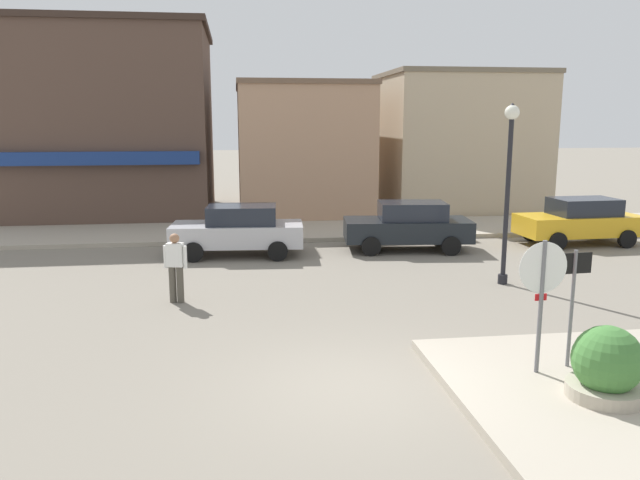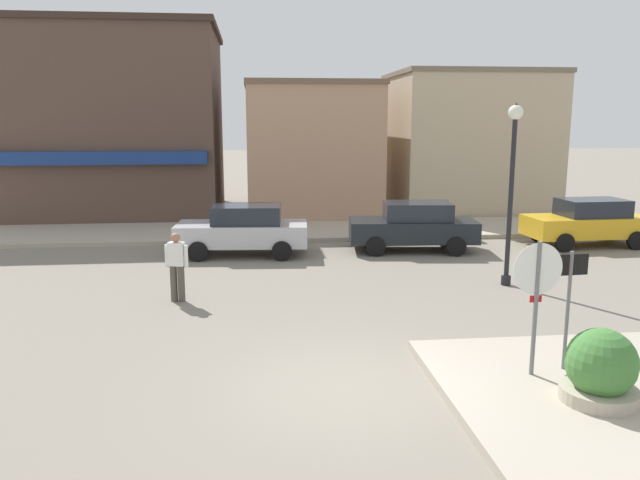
{
  "view_description": "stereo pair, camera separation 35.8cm",
  "coord_description": "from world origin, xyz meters",
  "px_view_note": "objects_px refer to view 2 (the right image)",
  "views": [
    {
      "loc": [
        -1.79,
        -8.99,
        4.12
      ],
      "look_at": [
        0.01,
        4.5,
        1.5
      ],
      "focal_mm": 35.0,
      "sensor_mm": 36.0,
      "label": 1
    },
    {
      "loc": [
        -1.44,
        -9.04,
        4.12
      ],
      "look_at": [
        0.01,
        4.5,
        1.5
      ],
      "focal_mm": 35.0,
      "sensor_mm": 36.0,
      "label": 2
    }
  ],
  "objects_px": {
    "stop_sign": "(536,291)",
    "parked_car_second": "(414,226)",
    "pedestrian_crossing_near": "(177,265)",
    "one_way_sign": "(568,298)",
    "lamp_post": "(512,168)",
    "planter": "(600,374)",
    "parked_car_nearest": "(243,229)",
    "parked_car_third": "(588,222)"
  },
  "relations": [
    {
      "from": "parked_car_second",
      "to": "parked_car_third",
      "type": "height_order",
      "value": "same"
    },
    {
      "from": "stop_sign",
      "to": "parked_car_second",
      "type": "bearing_deg",
      "value": 85.92
    },
    {
      "from": "planter",
      "to": "parked_car_second",
      "type": "bearing_deg",
      "value": 89.04
    },
    {
      "from": "parked_car_nearest",
      "to": "parked_car_second",
      "type": "height_order",
      "value": "same"
    },
    {
      "from": "stop_sign",
      "to": "pedestrian_crossing_near",
      "type": "relative_size",
      "value": 1.43
    },
    {
      "from": "parked_car_nearest",
      "to": "parked_car_third",
      "type": "height_order",
      "value": "same"
    },
    {
      "from": "stop_sign",
      "to": "lamp_post",
      "type": "relative_size",
      "value": 0.51
    },
    {
      "from": "lamp_post",
      "to": "stop_sign",
      "type": "bearing_deg",
      "value": -108.94
    },
    {
      "from": "stop_sign",
      "to": "parked_car_second",
      "type": "xyz_separation_m",
      "value": [
        0.73,
        10.26,
        -0.71
      ]
    },
    {
      "from": "stop_sign",
      "to": "pedestrian_crossing_near",
      "type": "xyz_separation_m",
      "value": [
        -6.12,
        5.25,
        -0.65
      ]
    },
    {
      "from": "planter",
      "to": "one_way_sign",
      "type": "bearing_deg",
      "value": 86.33
    },
    {
      "from": "parked_car_nearest",
      "to": "pedestrian_crossing_near",
      "type": "bearing_deg",
      "value": -106.45
    },
    {
      "from": "planter",
      "to": "parked_car_third",
      "type": "xyz_separation_m",
      "value": [
        6.16,
        11.45,
        0.25
      ]
    },
    {
      "from": "parked_car_second",
      "to": "lamp_post",
      "type": "bearing_deg",
      "value": -73.9
    },
    {
      "from": "lamp_post",
      "to": "pedestrian_crossing_near",
      "type": "height_order",
      "value": "lamp_post"
    },
    {
      "from": "planter",
      "to": "parked_car_nearest",
      "type": "xyz_separation_m",
      "value": [
        -5.22,
        11.17,
        0.25
      ]
    },
    {
      "from": "parked_car_third",
      "to": "pedestrian_crossing_near",
      "type": "relative_size",
      "value": 2.53
    },
    {
      "from": "parked_car_third",
      "to": "one_way_sign",
      "type": "bearing_deg",
      "value": -120.65
    },
    {
      "from": "lamp_post",
      "to": "parked_car_second",
      "type": "relative_size",
      "value": 1.09
    },
    {
      "from": "parked_car_nearest",
      "to": "pedestrian_crossing_near",
      "type": "relative_size",
      "value": 2.55
    },
    {
      "from": "planter",
      "to": "parked_car_nearest",
      "type": "bearing_deg",
      "value": 115.03
    },
    {
      "from": "stop_sign",
      "to": "lamp_post",
      "type": "height_order",
      "value": "lamp_post"
    },
    {
      "from": "lamp_post",
      "to": "one_way_sign",
      "type": "bearing_deg",
      "value": -103.71
    },
    {
      "from": "parked_car_second",
      "to": "parked_car_third",
      "type": "distance_m",
      "value": 5.98
    },
    {
      "from": "stop_sign",
      "to": "pedestrian_crossing_near",
      "type": "height_order",
      "value": "stop_sign"
    },
    {
      "from": "parked_car_second",
      "to": "planter",
      "type": "bearing_deg",
      "value": -90.96
    },
    {
      "from": "one_way_sign",
      "to": "parked_car_second",
      "type": "bearing_deg",
      "value": 89.36
    },
    {
      "from": "lamp_post",
      "to": "planter",
      "type": "bearing_deg",
      "value": -102.03
    },
    {
      "from": "planter",
      "to": "parked_car_second",
      "type": "distance_m",
      "value": 11.28
    },
    {
      "from": "stop_sign",
      "to": "one_way_sign",
      "type": "xyz_separation_m",
      "value": [
        0.62,
        0.16,
        -0.19
      ]
    },
    {
      "from": "planter",
      "to": "stop_sign",
      "type": "bearing_deg",
      "value": 118.11
    },
    {
      "from": "parked_car_nearest",
      "to": "pedestrian_crossing_near",
      "type": "distance_m",
      "value": 5.11
    },
    {
      "from": "parked_car_second",
      "to": "parked_car_third",
      "type": "relative_size",
      "value": 1.02
    },
    {
      "from": "pedestrian_crossing_near",
      "to": "one_way_sign",
      "type": "bearing_deg",
      "value": -37.06
    },
    {
      "from": "pedestrian_crossing_near",
      "to": "parked_car_second",
      "type": "bearing_deg",
      "value": 36.15
    },
    {
      "from": "planter",
      "to": "pedestrian_crossing_near",
      "type": "xyz_separation_m",
      "value": [
        -6.66,
        6.27,
        0.31
      ]
    },
    {
      "from": "planter",
      "to": "lamp_post",
      "type": "bearing_deg",
      "value": 77.97
    },
    {
      "from": "one_way_sign",
      "to": "planter",
      "type": "height_order",
      "value": "one_way_sign"
    },
    {
      "from": "stop_sign",
      "to": "planter",
      "type": "xyz_separation_m",
      "value": [
        0.54,
        -1.02,
        -0.96
      ]
    },
    {
      "from": "planter",
      "to": "lamp_post",
      "type": "distance_m",
      "value": 7.41
    },
    {
      "from": "planter",
      "to": "parked_car_second",
      "type": "height_order",
      "value": "parked_car_second"
    },
    {
      "from": "parked_car_second",
      "to": "stop_sign",
      "type": "bearing_deg",
      "value": -94.08
    }
  ]
}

